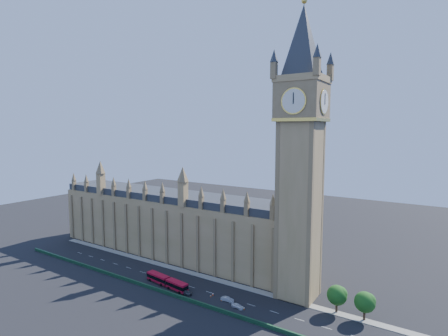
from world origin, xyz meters
The scene contains 15 objects.
ground centered at (0.00, 0.00, 0.00)m, with size 400.00×400.00×0.00m, color black.
palace_westminster centered at (-25.00, 22.00, 13.86)m, with size 120.00×20.00×28.00m.
elizabeth_tower centered at (38.00, 13.99, 54.56)m, with size 20.59×20.59×105.00m.
bridge_parapet centered at (0.00, -9.00, 0.60)m, with size 160.00×0.60×1.20m, color #1E4C2D.
kerb_north centered at (0.00, 9.50, 0.08)m, with size 160.00×3.00×0.16m, color gray.
tree_east_near centered at (52.22, 10.08, 5.64)m, with size 6.00×6.00×8.50m.
tree_east_far centered at (60.22, 10.08, 5.64)m, with size 6.00×6.00×8.50m.
red_bus centered at (-3.71, -4.31, 1.71)m, with size 19.31×5.08×3.25m.
car_grey centered at (5.82, -5.64, 0.81)m, with size 1.91×4.74×1.61m, color #43454B.
car_silver centered at (20.17, -2.01, 0.69)m, with size 1.47×4.21×1.39m, color #ABAEB3.
car_white centered at (25.22, -3.90, 0.61)m, with size 1.72×4.23×1.23m, color silver.
cone_a centered at (27.40, -3.63, 0.39)m, with size 0.53×0.53×0.80m.
cone_b centered at (14.00, -2.43, 0.33)m, with size 0.50×0.50×0.67m.
cone_c centered at (18.48, -2.67, 0.38)m, with size 0.59×0.59×0.78m.
cone_d centered at (14.00, -1.18, 0.39)m, with size 0.66×0.66×0.79m.
Camera 1 is at (77.47, -93.59, 55.31)m, focal length 28.00 mm.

